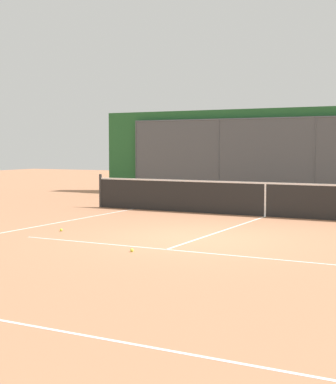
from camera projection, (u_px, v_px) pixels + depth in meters
The scene contains 6 objects.
ground_plane at pixel (198, 239), 12.32m from camera, with size 60.00×60.00×0.00m, color #B27551.
court_line_markings at pixel (159, 252), 10.78m from camera, with size 8.64×10.84×0.01m.
fence_backdrop at pixel (319, 154), 21.74m from camera, with size 18.03×1.37×3.41m.
tennis_net at pixel (265, 199), 16.26m from camera, with size 11.11×0.09×1.07m.
tennis_ball_near_net at pixel (61, 230), 13.43m from camera, with size 0.07×0.07×0.07m, color #C1D138.
tennis_ball_near_baseline at pixel (132, 250), 10.79m from camera, with size 0.07×0.07×0.07m, color #D6E042.
Camera 1 is at (-5.08, 11.12, 1.93)m, focal length 54.72 mm.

